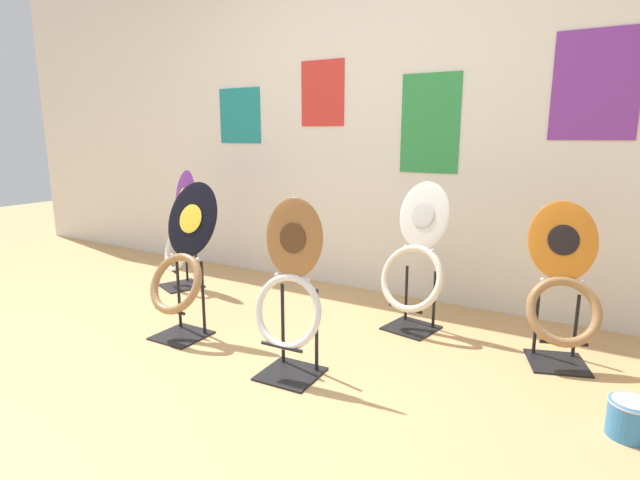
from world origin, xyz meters
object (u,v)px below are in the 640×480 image
Objects in this scene: toilet_seat_display_jazz_black at (182,266)px; paint_can at (630,417)px; toilet_seat_display_orange_sun at (563,294)px; toilet_seat_display_purple_note at (180,234)px; toilet_seat_display_white_plain at (415,264)px; toilet_seat_display_woodgrain at (290,296)px.

toilet_seat_display_jazz_black is 2.28m from paint_can.
toilet_seat_display_orange_sun is 0.92× the size of toilet_seat_display_purple_note.
toilet_seat_display_jazz_black is at bearing -144.99° from toilet_seat_display_white_plain.
toilet_seat_display_jazz_black is 0.99× the size of toilet_seat_display_purple_note.
toilet_seat_display_orange_sun is at bearing 119.07° from paint_can.
toilet_seat_display_jazz_black is 1.02× the size of toilet_seat_display_woodgrain.
toilet_seat_display_woodgrain is (-1.11, -0.83, 0.04)m from toilet_seat_display_orange_sun.
toilet_seat_display_white_plain is 0.99× the size of toilet_seat_display_purple_note.
toilet_seat_display_purple_note is at bearing -176.80° from toilet_seat_display_white_plain.
paint_can is (1.43, 0.25, -0.33)m from toilet_seat_display_woodgrain.
toilet_seat_display_woodgrain is 1.73m from toilet_seat_display_purple_note.
toilet_seat_display_jazz_black reaches higher than paint_can.
toilet_seat_display_woodgrain is at bearing -26.83° from toilet_seat_display_purple_note.
toilet_seat_display_orange_sun is 0.95× the size of toilet_seat_display_woodgrain.
paint_can is (1.13, -0.63, -0.33)m from toilet_seat_display_white_plain.
toilet_seat_display_woodgrain is at bearing -143.26° from toilet_seat_display_orange_sun.
paint_can is (0.32, -0.57, -0.29)m from toilet_seat_display_orange_sun.
toilet_seat_display_white_plain is 1.33m from paint_can.
toilet_seat_display_jazz_black is 1.00× the size of toilet_seat_display_white_plain.
toilet_seat_display_white_plain is at bearing 3.20° from toilet_seat_display_purple_note.
toilet_seat_display_woodgrain is at bearing -6.87° from toilet_seat_display_jazz_black.
toilet_seat_display_white_plain is at bearing 71.16° from toilet_seat_display_woodgrain.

